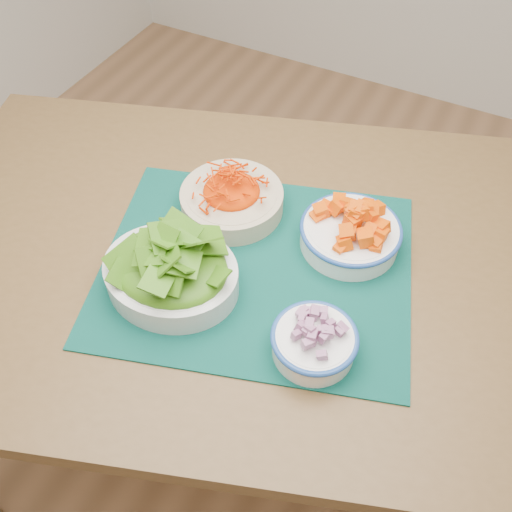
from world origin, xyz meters
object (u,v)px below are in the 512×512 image
(squash_bowl, at_px, (351,227))
(lettuce_bowl, at_px, (170,266))
(carrot_bowl, at_px, (232,195))
(placemat, at_px, (256,267))
(onion_bowl, at_px, (314,340))
(table, at_px, (237,278))

(squash_bowl, relative_size, lettuce_bowl, 0.90)
(squash_bowl, distance_m, lettuce_bowl, 0.35)
(carrot_bowl, bearing_deg, squash_bowl, 4.39)
(placemat, distance_m, onion_bowl, 0.21)
(placemat, bearing_deg, onion_bowl, -52.46)
(placemat, distance_m, carrot_bowl, 0.17)
(placemat, height_order, onion_bowl, onion_bowl)
(squash_bowl, bearing_deg, onion_bowl, -82.35)
(squash_bowl, bearing_deg, placemat, -135.48)
(table, height_order, placemat, placemat)
(carrot_bowl, distance_m, lettuce_bowl, 0.23)
(carrot_bowl, xyz_separation_m, squash_bowl, (0.25, 0.02, 0.01))
(onion_bowl, bearing_deg, table, 147.75)
(squash_bowl, height_order, onion_bowl, squash_bowl)
(onion_bowl, bearing_deg, squash_bowl, 97.65)
(placemat, relative_size, lettuce_bowl, 2.21)
(squash_bowl, height_order, lettuce_bowl, lettuce_bowl)
(table, distance_m, placemat, 0.11)
(table, bearing_deg, carrot_bowl, 103.76)
(carrot_bowl, distance_m, squash_bowl, 0.25)
(table, bearing_deg, lettuce_bowl, -134.38)
(placemat, height_order, squash_bowl, squash_bowl)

